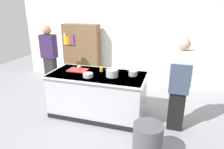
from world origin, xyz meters
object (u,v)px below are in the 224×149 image
object	(u,v)px
sauce_pan	(133,73)
bookshelf	(82,53)
trash_bin	(147,141)
onion	(79,67)
mixing_bowl	(88,75)
juice_cup	(101,69)
person_chef	(179,83)
person_guest	(50,57)
stock_pot	(112,73)

from	to	relation	value
sauce_pan	bookshelf	bearing A→B (deg)	138.58
trash_bin	onion	bearing A→B (deg)	145.19
onion	trash_bin	distance (m)	2.11
mixing_bowl	juice_cup	size ratio (longest dim) A/B	1.93
mixing_bowl	onion	bearing A→B (deg)	135.57
juice_cup	person_chef	world-z (taller)	person_chef
bookshelf	person_chef	bearing A→B (deg)	-34.11
person_chef	person_guest	distance (m)	3.39
juice_cup	person_chef	distance (m)	1.56
stock_pot	sauce_pan	size ratio (longest dim) A/B	1.27
mixing_bowl	bookshelf	bearing A→B (deg)	118.36
person_chef	person_guest	world-z (taller)	same
mixing_bowl	bookshelf	distance (m)	2.29
stock_pot	bookshelf	distance (m)	2.40
mixing_bowl	person_guest	world-z (taller)	person_guest
onion	juice_cup	xyz separation A→B (m)	(0.49, 0.04, -0.01)
person_chef	person_guest	size ratio (longest dim) A/B	1.00
sauce_pan	person_chef	world-z (taller)	person_chef
juice_cup	person_chef	xyz separation A→B (m)	(1.54, -0.26, -0.04)
person_chef	bookshelf	xyz separation A→B (m)	(-2.76, 1.87, -0.06)
mixing_bowl	person_guest	distance (m)	1.92
onion	stock_pot	size ratio (longest dim) A/B	0.28
onion	trash_bin	bearing A→B (deg)	-34.81
person_guest	bookshelf	bearing A→B (deg)	165.48
mixing_bowl	bookshelf	size ratio (longest dim) A/B	0.11
bookshelf	stock_pot	bearing A→B (deg)	-50.54
onion	mixing_bowl	distance (m)	0.51
person_guest	bookshelf	world-z (taller)	person_guest
sauce_pan	bookshelf	world-z (taller)	bookshelf
person_chef	sauce_pan	bearing A→B (deg)	78.88
sauce_pan	person_guest	xyz separation A→B (m)	(-2.39, 0.76, -0.04)
stock_pot	person_guest	world-z (taller)	person_guest
onion	person_chef	distance (m)	2.05
juice_cup	bookshelf	xyz separation A→B (m)	(-1.22, 1.62, -0.10)
stock_pot	trash_bin	world-z (taller)	stock_pot
juice_cup	trash_bin	world-z (taller)	juice_cup
stock_pot	bookshelf	world-z (taller)	bookshelf
trash_bin	person_guest	world-z (taller)	person_guest
bookshelf	sauce_pan	bearing A→B (deg)	-41.42
stock_pot	person_chef	size ratio (longest dim) A/B	0.17
stock_pot	juice_cup	bearing A→B (deg)	142.47
onion	bookshelf	distance (m)	1.81
sauce_pan	person_guest	world-z (taller)	person_guest
bookshelf	trash_bin	bearing A→B (deg)	-49.78
juice_cup	mixing_bowl	bearing A→B (deg)	-108.52
person_chef	bookshelf	bearing A→B (deg)	57.58
onion	person_chef	xyz separation A→B (m)	(2.04, -0.21, -0.05)
stock_pot	mixing_bowl	size ratio (longest dim) A/B	1.54
sauce_pan	person_guest	bearing A→B (deg)	162.41
juice_cup	person_guest	distance (m)	1.85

